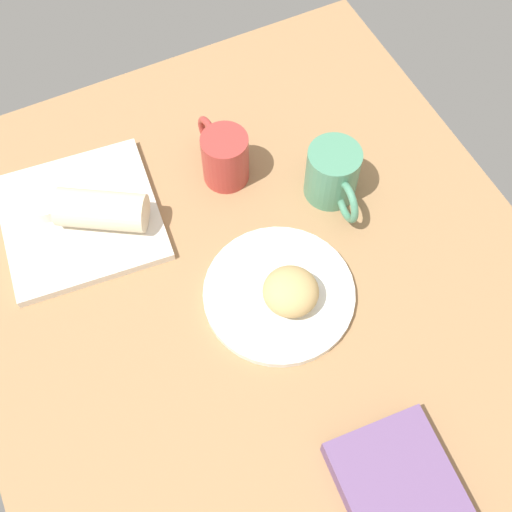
% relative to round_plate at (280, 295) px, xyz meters
% --- Properties ---
extents(dining_table, '(1.10, 0.90, 0.04)m').
position_rel_round_plate_xyz_m(dining_table, '(0.00, 0.02, -0.03)').
color(dining_table, '#9E754C').
rests_on(dining_table, ground).
extents(round_plate, '(0.24, 0.24, 0.01)m').
position_rel_round_plate_xyz_m(round_plate, '(0.00, 0.00, 0.00)').
color(round_plate, white).
rests_on(round_plate, dining_table).
extents(scone_pastry, '(0.12, 0.12, 0.06)m').
position_rel_round_plate_xyz_m(scone_pastry, '(-0.02, -0.01, 0.04)').
color(scone_pastry, tan).
rests_on(scone_pastry, round_plate).
extents(square_plate, '(0.27, 0.27, 0.02)m').
position_rel_round_plate_xyz_m(square_plate, '(0.27, 0.23, 0.00)').
color(square_plate, silver).
rests_on(square_plate, dining_table).
extents(sauce_cup, '(0.06, 0.06, 0.02)m').
position_rel_round_plate_xyz_m(sauce_cup, '(0.30, 0.28, 0.02)').
color(sauce_cup, silver).
rests_on(sauce_cup, square_plate).
extents(breakfast_wrap, '(0.13, 0.16, 0.06)m').
position_rel_round_plate_xyz_m(breakfast_wrap, '(0.24, 0.20, 0.04)').
color(breakfast_wrap, beige).
rests_on(breakfast_wrap, square_plate).
extents(book_stack, '(0.21, 0.16, 0.04)m').
position_rel_round_plate_xyz_m(book_stack, '(-0.34, -0.01, 0.01)').
color(book_stack, '#6B4C7A').
rests_on(book_stack, dining_table).
extents(coffee_mug, '(0.13, 0.08, 0.10)m').
position_rel_round_plate_xyz_m(coffee_mug, '(0.25, -0.02, 0.04)').
color(coffee_mug, '#B23833').
rests_on(coffee_mug, dining_table).
extents(second_mug, '(0.14, 0.09, 0.10)m').
position_rel_round_plate_xyz_m(second_mug, '(0.14, -0.17, 0.04)').
color(second_mug, '#4C8C6B').
rests_on(second_mug, dining_table).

